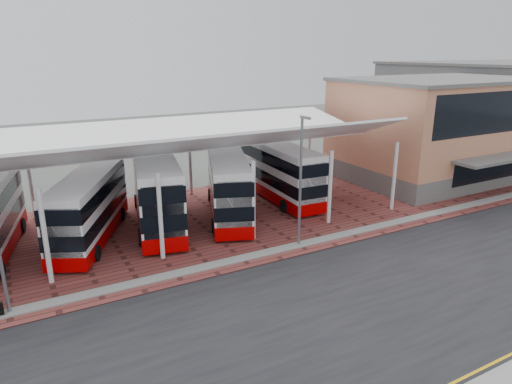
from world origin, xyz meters
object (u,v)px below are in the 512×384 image
bus_2 (90,208)px  bus_5 (278,171)px  terminal (440,128)px  bus_4 (228,185)px  bus_3 (156,190)px

bus_2 → bus_5: 15.01m
bus_2 → terminal: bearing=26.4°
bus_2 → bus_4: bus_4 is taller
bus_3 → bus_4: size_ratio=1.08×
bus_3 → terminal: bearing=11.9°
bus_5 → bus_3: bearing=-171.3°
bus_4 → bus_5: bus_5 is taller
bus_3 → bus_5: size_ratio=1.08×
terminal → bus_5: terminal is taller
bus_3 → bus_4: bearing=3.2°
bus_3 → bus_5: 10.41m
terminal → bus_5: (-17.14, 1.26, -2.37)m
bus_3 → bus_5: (10.36, 0.94, -0.15)m
terminal → bus_3: terminal is taller
bus_2 → bus_4: bearing=25.1°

